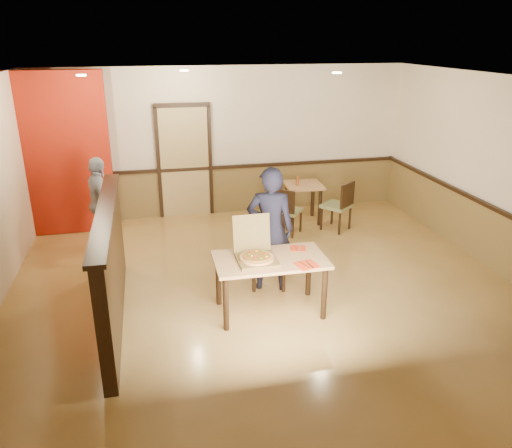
{
  "coord_description": "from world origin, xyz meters",
  "views": [
    {
      "loc": [
        -1.48,
        -5.86,
        3.31
      ],
      "look_at": [
        -0.18,
        0.0,
        1.03
      ],
      "focal_mm": 35.0,
      "sensor_mm": 36.0,
      "label": 1
    }
  ],
  "objects_px": {
    "main_table": "(270,266)",
    "side_chair_left": "(287,209)",
    "passerby": "(101,203)",
    "side_table": "(303,193)",
    "diner_chair": "(269,247)",
    "diner": "(270,230)",
    "condiment": "(298,181)",
    "pizza_box": "(256,255)",
    "side_chair_right": "(340,204)"
  },
  "relations": [
    {
      "from": "side_chair_right",
      "to": "condiment",
      "type": "height_order",
      "value": "side_chair_right"
    },
    {
      "from": "side_chair_left",
      "to": "diner",
      "type": "distance_m",
      "value": 2.05
    },
    {
      "from": "diner_chair",
      "to": "passerby",
      "type": "xyz_separation_m",
      "value": [
        -2.35,
        1.84,
        0.22
      ]
    },
    {
      "from": "pizza_box",
      "to": "passerby",
      "type": "bearing_deg",
      "value": 126.44
    },
    {
      "from": "diner_chair",
      "to": "condiment",
      "type": "distance_m",
      "value": 2.55
    },
    {
      "from": "side_table",
      "to": "side_chair_right",
      "type": "bearing_deg",
      "value": -50.75
    },
    {
      "from": "diner_chair",
      "to": "passerby",
      "type": "relative_size",
      "value": 0.65
    },
    {
      "from": "side_chair_right",
      "to": "condiment",
      "type": "distance_m",
      "value": 0.9
    },
    {
      "from": "passerby",
      "to": "condiment",
      "type": "bearing_deg",
      "value": -102.38
    },
    {
      "from": "side_chair_left",
      "to": "pizza_box",
      "type": "height_order",
      "value": "pizza_box"
    },
    {
      "from": "side_chair_left",
      "to": "condiment",
      "type": "xyz_separation_m",
      "value": [
        0.36,
        0.57,
        0.33
      ]
    },
    {
      "from": "diner",
      "to": "condiment",
      "type": "height_order",
      "value": "diner"
    },
    {
      "from": "passerby",
      "to": "pizza_box",
      "type": "relative_size",
      "value": 2.69
    },
    {
      "from": "main_table",
      "to": "side_chair_left",
      "type": "xyz_separation_m",
      "value": [
        0.92,
        2.49,
        -0.16
      ]
    },
    {
      "from": "diner",
      "to": "pizza_box",
      "type": "height_order",
      "value": "diner"
    },
    {
      "from": "side_chair_right",
      "to": "pizza_box",
      "type": "distance_m",
      "value": 3.25
    },
    {
      "from": "passerby",
      "to": "condiment",
      "type": "xyz_separation_m",
      "value": [
        3.46,
        0.44,
        0.04
      ]
    },
    {
      "from": "main_table",
      "to": "condiment",
      "type": "distance_m",
      "value": 3.32
    },
    {
      "from": "side_chair_left",
      "to": "side_table",
      "type": "distance_m",
      "value": 0.78
    },
    {
      "from": "diner_chair",
      "to": "passerby",
      "type": "distance_m",
      "value": 2.99
    },
    {
      "from": "diner_chair",
      "to": "condiment",
      "type": "height_order",
      "value": "diner_chair"
    },
    {
      "from": "diner",
      "to": "diner_chair",
      "type": "bearing_deg",
      "value": -80.76
    },
    {
      "from": "diner_chair",
      "to": "diner",
      "type": "xyz_separation_m",
      "value": [
        -0.02,
        -0.15,
        0.33
      ]
    },
    {
      "from": "side_chair_left",
      "to": "passerby",
      "type": "bearing_deg",
      "value": 37.64
    },
    {
      "from": "side_chair_left",
      "to": "diner_chair",
      "type": "bearing_deg",
      "value": 106.5
    },
    {
      "from": "diner",
      "to": "pizza_box",
      "type": "xyz_separation_m",
      "value": [
        -0.34,
        -0.62,
        -0.07
      ]
    },
    {
      "from": "side_chair_left",
      "to": "pizza_box",
      "type": "bearing_deg",
      "value": 106.17
    },
    {
      "from": "side_chair_right",
      "to": "diner",
      "type": "bearing_deg",
      "value": 7.95
    },
    {
      "from": "passerby",
      "to": "pizza_box",
      "type": "xyz_separation_m",
      "value": [
        2.0,
        -2.61,
        0.04
      ]
    },
    {
      "from": "side_chair_left",
      "to": "passerby",
      "type": "relative_size",
      "value": 0.56
    },
    {
      "from": "side_chair_right",
      "to": "condiment",
      "type": "bearing_deg",
      "value": -81.77
    },
    {
      "from": "passerby",
      "to": "main_table",
      "type": "bearing_deg",
      "value": -159.84
    },
    {
      "from": "main_table",
      "to": "side_table",
      "type": "height_order",
      "value": "main_table"
    },
    {
      "from": "diner_chair",
      "to": "diner",
      "type": "distance_m",
      "value": 0.36
    },
    {
      "from": "main_table",
      "to": "passerby",
      "type": "relative_size",
      "value": 0.91
    },
    {
      "from": "diner",
      "to": "condiment",
      "type": "distance_m",
      "value": 2.68
    },
    {
      "from": "diner_chair",
      "to": "side_table",
      "type": "height_order",
      "value": "diner_chair"
    },
    {
      "from": "condiment",
      "to": "passerby",
      "type": "bearing_deg",
      "value": -172.69
    },
    {
      "from": "pizza_box",
      "to": "condiment",
      "type": "distance_m",
      "value": 3.39
    },
    {
      "from": "side_chair_right",
      "to": "passerby",
      "type": "distance_m",
      "value": 4.09
    },
    {
      "from": "side_chair_left",
      "to": "main_table",
      "type": "bearing_deg",
      "value": 109.79
    },
    {
      "from": "side_chair_right",
      "to": "side_table",
      "type": "height_order",
      "value": "side_chair_right"
    },
    {
      "from": "main_table",
      "to": "side_table",
      "type": "bearing_deg",
      "value": 65.88
    },
    {
      "from": "main_table",
      "to": "side_chair_right",
      "type": "bearing_deg",
      "value": 52.97
    },
    {
      "from": "diner",
      "to": "condiment",
      "type": "bearing_deg",
      "value": -99.36
    },
    {
      "from": "passerby",
      "to": "pizza_box",
      "type": "bearing_deg",
      "value": -162.24
    },
    {
      "from": "pizza_box",
      "to": "side_chair_left",
      "type": "bearing_deg",
      "value": 65.15
    },
    {
      "from": "main_table",
      "to": "diner",
      "type": "xyz_separation_m",
      "value": [
        0.15,
        0.62,
        0.24
      ]
    },
    {
      "from": "diner_chair",
      "to": "pizza_box",
      "type": "xyz_separation_m",
      "value": [
        -0.35,
        -0.77,
        0.26
      ]
    },
    {
      "from": "side_chair_right",
      "to": "diner",
      "type": "distance_m",
      "value": 2.58
    }
  ]
}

